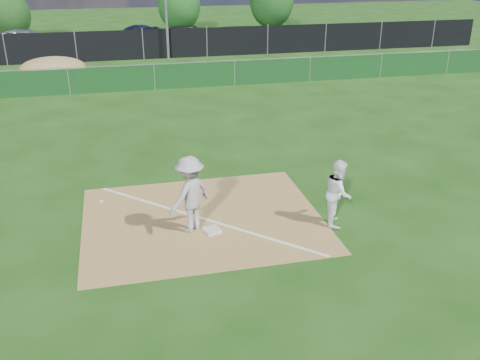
{
  "coord_description": "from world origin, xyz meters",
  "views": [
    {
      "loc": [
        -1.85,
        -11.05,
        6.39
      ],
      "look_at": [
        0.99,
        1.0,
        1.0
      ],
      "focal_mm": 40.0,
      "sensor_mm": 36.0,
      "label": 1
    }
  ],
  "objects_px": {
    "tree_mid": "(179,6)",
    "car_mid": "(147,35)",
    "car_right": "(191,36)",
    "runner": "(338,192)",
    "tree_right": "(272,3)",
    "car_left": "(25,40)",
    "tree_left": "(10,15)",
    "play_at_first": "(190,194)",
    "first_base": "(212,230)"
  },
  "relations": [
    {
      "from": "play_at_first",
      "to": "tree_mid",
      "type": "relative_size",
      "value": 0.69
    },
    {
      "from": "runner",
      "to": "tree_right",
      "type": "relative_size",
      "value": 0.4
    },
    {
      "from": "runner",
      "to": "car_right",
      "type": "distance_m",
      "value": 26.93
    },
    {
      "from": "runner",
      "to": "first_base",
      "type": "bearing_deg",
      "value": 105.37
    },
    {
      "from": "car_left",
      "to": "tree_right",
      "type": "height_order",
      "value": "tree_right"
    },
    {
      "from": "car_left",
      "to": "tree_left",
      "type": "relative_size",
      "value": 1.29
    },
    {
      "from": "car_mid",
      "to": "car_right",
      "type": "height_order",
      "value": "car_right"
    },
    {
      "from": "runner",
      "to": "car_mid",
      "type": "relative_size",
      "value": 0.42
    },
    {
      "from": "runner",
      "to": "car_right",
      "type": "height_order",
      "value": "runner"
    },
    {
      "from": "play_at_first",
      "to": "car_right",
      "type": "bearing_deg",
      "value": 81.48
    },
    {
      "from": "car_left",
      "to": "tree_right",
      "type": "distance_m",
      "value": 19.99
    },
    {
      "from": "car_mid",
      "to": "tree_mid",
      "type": "height_order",
      "value": "tree_mid"
    },
    {
      "from": "runner",
      "to": "tree_right",
      "type": "xyz_separation_m",
      "value": [
        8.18,
        33.82,
        1.35
      ]
    },
    {
      "from": "runner",
      "to": "tree_left",
      "type": "relative_size",
      "value": 0.48
    },
    {
      "from": "car_mid",
      "to": "tree_right",
      "type": "relative_size",
      "value": 0.96
    },
    {
      "from": "car_right",
      "to": "tree_mid",
      "type": "distance_m",
      "value": 7.24
    },
    {
      "from": "car_left",
      "to": "first_base",
      "type": "bearing_deg",
      "value": -156.03
    },
    {
      "from": "tree_mid",
      "to": "car_mid",
      "type": "bearing_deg",
      "value": -118.46
    },
    {
      "from": "car_left",
      "to": "tree_left",
      "type": "bearing_deg",
      "value": 25.2
    },
    {
      "from": "play_at_first",
      "to": "car_right",
      "type": "relative_size",
      "value": 0.57
    },
    {
      "from": "play_at_first",
      "to": "tree_right",
      "type": "bearing_deg",
      "value": 70.52
    },
    {
      "from": "car_right",
      "to": "tree_mid",
      "type": "relative_size",
      "value": 1.22
    },
    {
      "from": "tree_mid",
      "to": "tree_right",
      "type": "relative_size",
      "value": 0.96
    },
    {
      "from": "tree_mid",
      "to": "tree_right",
      "type": "bearing_deg",
      "value": -1.64
    },
    {
      "from": "runner",
      "to": "tree_right",
      "type": "height_order",
      "value": "tree_right"
    },
    {
      "from": "car_right",
      "to": "runner",
      "type": "bearing_deg",
      "value": 171.24
    },
    {
      "from": "car_right",
      "to": "tree_right",
      "type": "bearing_deg",
      "value": -56.71
    },
    {
      "from": "tree_mid",
      "to": "car_left",
      "type": "bearing_deg",
      "value": -149.27
    },
    {
      "from": "car_mid",
      "to": "play_at_first",
      "type": "bearing_deg",
      "value": 163.52
    },
    {
      "from": "car_mid",
      "to": "tree_left",
      "type": "relative_size",
      "value": 1.15
    },
    {
      "from": "play_at_first",
      "to": "tree_right",
      "type": "relative_size",
      "value": 0.66
    },
    {
      "from": "car_right",
      "to": "car_left",
      "type": "bearing_deg",
      "value": 79.53
    },
    {
      "from": "play_at_first",
      "to": "car_mid",
      "type": "distance_m",
      "value": 27.92
    },
    {
      "from": "car_right",
      "to": "tree_left",
      "type": "distance_m",
      "value": 13.9
    },
    {
      "from": "runner",
      "to": "car_left",
      "type": "relative_size",
      "value": 0.37
    },
    {
      "from": "car_left",
      "to": "play_at_first",
      "type": "bearing_deg",
      "value": -156.86
    },
    {
      "from": "car_left",
      "to": "car_right",
      "type": "distance_m",
      "value": 11.06
    },
    {
      "from": "play_at_first",
      "to": "runner",
      "type": "relative_size",
      "value": 1.66
    },
    {
      "from": "runner",
      "to": "tree_mid",
      "type": "height_order",
      "value": "tree_mid"
    },
    {
      "from": "play_at_first",
      "to": "runner",
      "type": "bearing_deg",
      "value": -7.18
    },
    {
      "from": "play_at_first",
      "to": "tree_right",
      "type": "distance_m",
      "value": 35.41
    },
    {
      "from": "first_base",
      "to": "runner",
      "type": "bearing_deg",
      "value": -4.15
    },
    {
      "from": "runner",
      "to": "tree_mid",
      "type": "bearing_deg",
      "value": 18.75
    },
    {
      "from": "play_at_first",
      "to": "tree_mid",
      "type": "height_order",
      "value": "tree_mid"
    },
    {
      "from": "first_base",
      "to": "car_right",
      "type": "distance_m",
      "value": 26.94
    },
    {
      "from": "play_at_first",
      "to": "car_mid",
      "type": "relative_size",
      "value": 0.69
    },
    {
      "from": "runner",
      "to": "tree_left",
      "type": "height_order",
      "value": "tree_left"
    },
    {
      "from": "car_left",
      "to": "car_right",
      "type": "xyz_separation_m",
      "value": [
        11.05,
        -0.47,
        -0.06
      ]
    },
    {
      "from": "car_left",
      "to": "tree_right",
      "type": "relative_size",
      "value": 1.08
    },
    {
      "from": "first_base",
      "to": "tree_left",
      "type": "distance_m",
      "value": 33.72
    }
  ]
}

